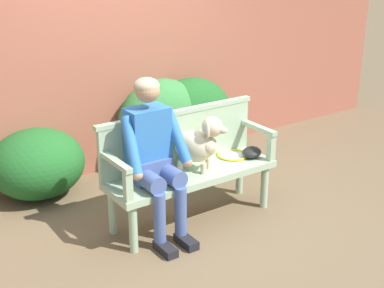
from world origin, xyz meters
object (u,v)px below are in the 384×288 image
garden_bench (192,178)px  baseball_glove (252,152)px  person_seated (153,152)px  dog_on_bench (199,143)px  tennis_racket (231,154)px

garden_bench → baseball_glove: size_ratio=6.99×
person_seated → dog_on_bench: person_seated is taller
garden_bench → baseball_glove: (0.64, -0.04, 0.11)m
garden_bench → dog_on_bench: bearing=-8.1°
garden_bench → dog_on_bench: (0.07, -0.01, 0.31)m
person_seated → dog_on_bench: (0.46, 0.00, -0.02)m
garden_bench → tennis_racket: (0.51, 0.10, 0.08)m
person_seated → baseball_glove: size_ratio=6.08×
garden_bench → tennis_racket: size_ratio=2.65×
person_seated → dog_on_bench: 0.46m
person_seated → dog_on_bench: size_ratio=2.71×
garden_bench → person_seated: size_ratio=1.15×
person_seated → baseball_glove: person_seated is taller
person_seated → tennis_racket: bearing=7.2°
person_seated → baseball_glove: 1.06m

